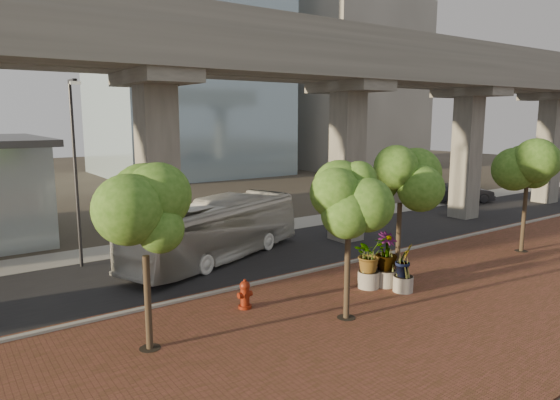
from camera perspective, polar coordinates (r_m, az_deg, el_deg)
ground at (r=26.23m, az=0.72°, el=-7.27°), size 160.00×160.00×0.00m
brick_plaza at (r=20.64m, az=14.16°, el=-12.21°), size 70.00×13.00×0.06m
asphalt_road at (r=27.80m, az=-1.72°, el=-6.25°), size 90.00×8.00×0.04m
curb_strip at (r=24.68m, az=3.47°, el=-8.17°), size 70.00×0.25×0.16m
far_sidewalk at (r=32.38m, az=-7.11°, el=-4.03°), size 90.00×3.00×0.06m
transit_viaduct at (r=26.76m, az=-1.79°, el=8.90°), size 72.00×5.60×12.40m
midrise_block at (r=77.29m, az=8.11°, el=12.69°), size 18.00×16.00×24.00m
transit_bus at (r=26.61m, az=-7.34°, el=-3.49°), size 11.79×6.87×3.24m
parked_car at (r=47.13m, az=20.23°, el=0.72°), size 5.53×3.72×1.72m
fire_hydrant at (r=20.12m, az=-4.03°, el=-10.70°), size 0.59×0.53×1.18m
planter_front at (r=22.45m, az=10.16°, el=-6.40°), size 2.12×2.12×2.33m
planter_right at (r=22.79m, az=12.05°, el=-6.03°), size 2.30×2.30×2.45m
planter_left at (r=22.31m, az=13.98°, el=-6.95°), size 1.94×1.94×2.13m
street_tree_far_west at (r=16.26m, az=-15.25°, el=-2.72°), size 3.51×3.51×5.78m
street_tree_near_west at (r=18.28m, az=7.88°, el=0.03°), size 3.05×3.05×5.94m
street_tree_near_east at (r=23.04m, az=13.63°, el=2.24°), size 3.64×3.64×6.38m
street_tree_far_east at (r=30.71m, az=26.47°, el=3.28°), size 3.62×3.62×6.38m
streetlamp_west at (r=26.46m, az=-22.34°, el=4.11°), size 0.46×1.34×9.27m
streetlamp_east at (r=36.50m, az=8.28°, el=5.36°), size 0.42×1.24×8.56m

